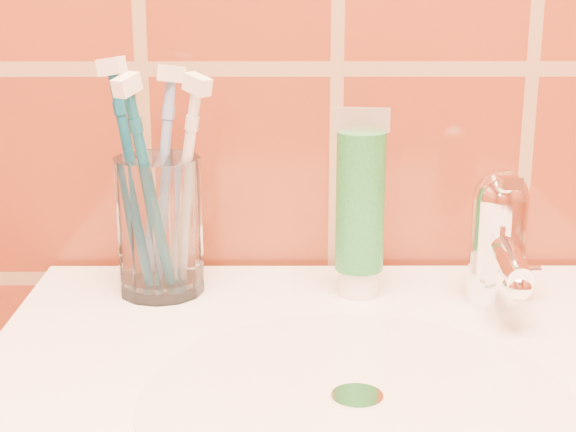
{
  "coord_description": "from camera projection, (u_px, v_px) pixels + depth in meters",
  "views": [
    {
      "loc": [
        -0.05,
        0.37,
        1.14
      ],
      "look_at": [
        -0.05,
        1.08,
        0.93
      ],
      "focal_mm": 55.0,
      "sensor_mm": 36.0,
      "label": 1
    }
  ],
  "objects": [
    {
      "name": "glass_tumbler",
      "position": [
        159.0,
        226.0,
        0.78
      ],
      "size": [
        0.08,
        0.08,
        0.12
      ],
      "primitive_type": "cylinder",
      "rotation": [
        0.0,
        0.0,
        0.04
      ],
      "color": "white",
      "rests_on": "pedestal_sink"
    },
    {
      "name": "toothpaste_tube",
      "position": [
        360.0,
        210.0,
        0.77
      ],
      "size": [
        0.05,
        0.04,
        0.17
      ],
      "rotation": [
        0.0,
        0.0,
        -0.14
      ],
      "color": "white",
      "rests_on": "pedestal_sink"
    },
    {
      "name": "faucet",
      "position": [
        499.0,
        234.0,
        0.76
      ],
      "size": [
        0.05,
        0.11,
        0.12
      ],
      "color": "white",
      "rests_on": "pedestal_sink"
    },
    {
      "name": "toothbrush_0",
      "position": [
        150.0,
        192.0,
        0.75
      ],
      "size": [
        0.1,
        0.12,
        0.22
      ],
      "primitive_type": null,
      "rotation": [
        0.24,
        0.0,
        -0.54
      ],
      "color": "#0C4D65",
      "rests_on": "glass_tumbler"
    },
    {
      "name": "toothbrush_1",
      "position": [
        134.0,
        180.0,
        0.77
      ],
      "size": [
        0.09,
        0.08,
        0.22
      ],
      "primitive_type": null,
      "rotation": [
        0.17,
        0.0,
        -2.01
      ],
      "color": "navy",
      "rests_on": "glass_tumbler"
    },
    {
      "name": "toothbrush_2",
      "position": [
        183.0,
        188.0,
        0.77
      ],
      "size": [
        0.11,
        0.11,
        0.21
      ],
      "primitive_type": null,
      "rotation": [
        0.23,
        0.0,
        0.86
      ],
      "color": "silver",
      "rests_on": "glass_tumbler"
    },
    {
      "name": "toothbrush_3",
      "position": [
        163.0,
        180.0,
        0.79
      ],
      "size": [
        0.09,
        0.09,
        0.21
      ],
      "primitive_type": null,
      "rotation": [
        0.17,
        0.0,
        2.46
      ],
      "color": "#6B88BE",
      "rests_on": "glass_tumbler"
    }
  ]
}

